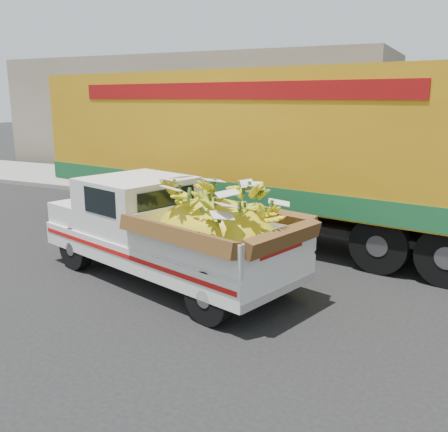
% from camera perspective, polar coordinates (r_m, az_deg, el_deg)
% --- Properties ---
extents(ground, '(100.00, 100.00, 0.00)m').
position_cam_1_polar(ground, '(8.78, -2.68, -8.13)').
color(ground, black).
rests_on(ground, ground).
extents(curb, '(60.00, 0.25, 0.15)m').
position_cam_1_polar(curb, '(14.25, 9.34, 0.50)').
color(curb, gray).
rests_on(curb, ground).
extents(sidewalk, '(60.00, 4.00, 0.14)m').
position_cam_1_polar(sidewalk, '(16.23, 11.51, 1.98)').
color(sidewalk, gray).
rests_on(sidewalk, ground).
extents(building_left, '(18.00, 6.00, 5.00)m').
position_cam_1_polar(building_left, '(24.45, -3.23, 11.76)').
color(building_left, gray).
rests_on(building_left, ground).
extents(pickup_truck, '(5.39, 3.20, 1.78)m').
position_cam_1_polar(pickup_truck, '(8.61, -4.94, -1.88)').
color(pickup_truck, black).
rests_on(pickup_truck, ground).
extents(semi_trailer, '(12.08, 4.50, 3.80)m').
position_cam_1_polar(semi_trailer, '(11.83, 3.35, 8.08)').
color(semi_trailer, black).
rests_on(semi_trailer, ground).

